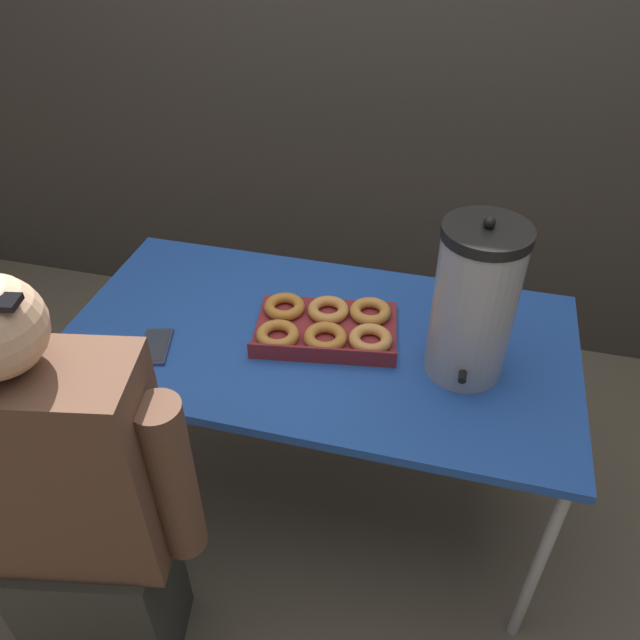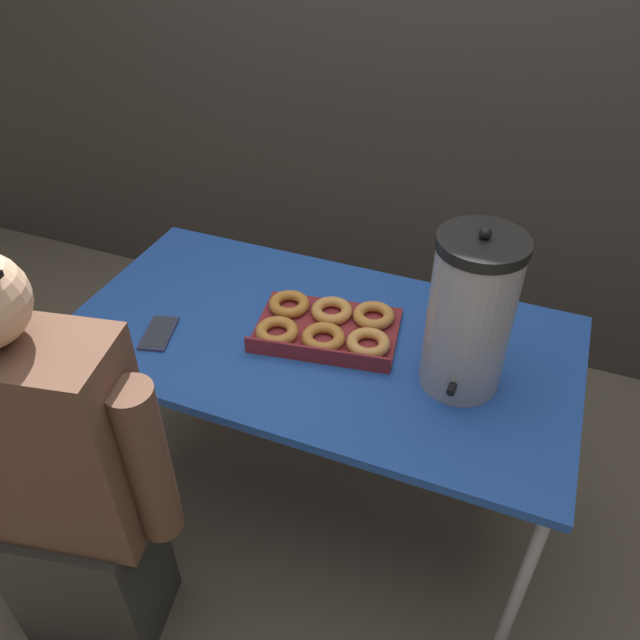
{
  "view_description": "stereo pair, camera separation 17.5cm",
  "coord_description": "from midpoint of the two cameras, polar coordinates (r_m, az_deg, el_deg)",
  "views": [
    {
      "loc": [
        0.35,
        -1.33,
        1.87
      ],
      "look_at": [
        0.0,
        0.0,
        0.79
      ],
      "focal_mm": 35.0,
      "sensor_mm": 36.0,
      "label": 1
    },
    {
      "loc": [
        0.51,
        -1.28,
        1.87
      ],
      "look_at": [
        0.0,
        0.0,
        0.79
      ],
      "focal_mm": 35.0,
      "sensor_mm": 36.0,
      "label": 2
    }
  ],
  "objects": [
    {
      "name": "donut_box",
      "position": [
        1.79,
        -2.26,
        -0.65
      ],
      "size": [
        0.44,
        0.34,
        0.05
      ],
      "rotation": [
        0.0,
        0.0,
        0.15
      ],
      "color": "maroon",
      "rests_on": "folding_table"
    },
    {
      "name": "person_seated",
      "position": [
        1.68,
        -24.72,
        -16.2
      ],
      "size": [
        0.62,
        0.32,
        1.27
      ],
      "rotation": [
        0.0,
        0.0,
        3.33
      ],
      "color": "#33332D",
      "rests_on": "ground"
    },
    {
      "name": "cell_phone",
      "position": [
        1.83,
        -17.5,
        -2.45
      ],
      "size": [
        0.11,
        0.17,
        0.01
      ],
      "rotation": [
        0.0,
        0.0,
        0.26
      ],
      "color": "#2D334C",
      "rests_on": "folding_table"
    },
    {
      "name": "folding_table",
      "position": [
        1.82,
        -2.9,
        -2.67
      ],
      "size": [
        1.45,
        0.76,
        0.73
      ],
      "color": "#1E479E",
      "rests_on": "ground"
    },
    {
      "name": "coffee_urn",
      "position": [
        1.58,
        10.87,
        1.43
      ],
      "size": [
        0.21,
        0.24,
        0.46
      ],
      "color": "#939399",
      "rests_on": "folding_table"
    },
    {
      "name": "back_wall",
      "position": [
        2.49,
        4.65,
        26.45
      ],
      "size": [
        6.0,
        0.11,
        2.72
      ],
      "color": "#38332D",
      "rests_on": "ground"
    },
    {
      "name": "ground_plane",
      "position": [
        2.32,
        -2.35,
        -15.47
      ],
      "size": [
        12.0,
        12.0,
        0.0
      ],
      "primitive_type": "plane",
      "color": "brown"
    }
  ]
}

